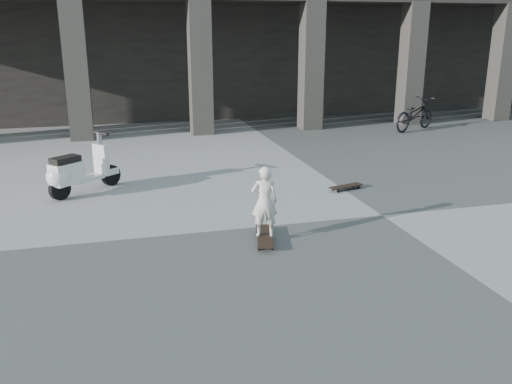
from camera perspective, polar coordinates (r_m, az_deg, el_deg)
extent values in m
plane|color=#4C4B49|center=(9.78, 13.13, -2.41)|extent=(90.00, 90.00, 0.00)
cube|color=black|center=(22.56, -3.65, 16.41)|extent=(28.00, 6.00, 6.00)
cube|color=#322F29|center=(16.68, -18.37, 12.05)|extent=(0.65, 0.65, 4.00)
cube|color=#322F29|center=(16.87, -5.90, 12.84)|extent=(0.65, 0.65, 4.00)
cube|color=#322F29|center=(17.79, 5.83, 13.04)|extent=(0.65, 0.65, 4.00)
cube|color=#322F29|center=(19.33, 16.05, 12.79)|extent=(0.65, 0.65, 4.00)
cube|color=#322F29|center=(21.37, 24.52, 12.28)|extent=(0.65, 0.65, 4.00)
cube|color=black|center=(8.36, 0.88, -4.65)|extent=(0.44, 1.01, 0.02)
cube|color=#B2B2B7|center=(8.69, 0.77, -4.08)|extent=(0.21, 0.10, 0.03)
cube|color=#B2B2B7|center=(8.05, 1.01, -5.82)|extent=(0.21, 0.10, 0.03)
cylinder|color=black|center=(8.69, 0.09, -4.15)|extent=(0.05, 0.08, 0.07)
cylinder|color=black|center=(8.70, 1.44, -4.13)|extent=(0.05, 0.08, 0.07)
cylinder|color=black|center=(8.05, 0.28, -5.90)|extent=(0.05, 0.08, 0.07)
cylinder|color=black|center=(8.06, 1.74, -5.88)|extent=(0.05, 0.08, 0.07)
cube|color=black|center=(11.15, 9.45, 0.62)|extent=(0.78, 0.39, 0.02)
cube|color=#B2B2B7|center=(11.33, 10.46, 0.63)|extent=(0.09, 0.18, 0.03)
cube|color=#B2B2B7|center=(11.00, 8.39, 0.24)|extent=(0.09, 0.18, 0.03)
cylinder|color=black|center=(11.39, 10.18, 0.68)|extent=(0.07, 0.05, 0.07)
cylinder|color=black|center=(11.27, 10.74, 0.48)|extent=(0.07, 0.05, 0.07)
cylinder|color=black|center=(11.06, 8.11, 0.30)|extent=(0.07, 0.05, 0.07)
cylinder|color=black|center=(10.94, 8.66, 0.08)|extent=(0.07, 0.05, 0.07)
imported|color=beige|center=(8.17, 0.90, -1.01)|extent=(0.45, 0.34, 1.10)
cylinder|color=black|center=(11.69, -15.03, 1.72)|extent=(0.40, 0.36, 0.43)
cylinder|color=black|center=(10.98, -19.95, 0.31)|extent=(0.40, 0.36, 0.43)
cube|color=silver|center=(11.32, -17.31, 1.39)|extent=(0.68, 0.63, 0.08)
cube|color=silver|center=(11.01, -19.31, 1.88)|extent=(0.68, 0.65, 0.41)
sphere|color=silver|center=(10.92, -20.08, 1.51)|extent=(0.46, 0.46, 0.46)
cube|color=black|center=(10.95, -19.45, 3.25)|extent=(0.60, 0.56, 0.11)
cube|color=silver|center=(11.47, -16.00, 3.31)|extent=(0.32, 0.35, 0.63)
cube|color=silver|center=(11.67, -15.06, 2.13)|extent=(0.35, 0.32, 0.13)
cylinder|color=#B2B2B7|center=(11.39, -16.16, 5.28)|extent=(0.14, 0.14, 0.33)
cylinder|color=black|center=(11.36, -16.22, 5.97)|extent=(0.40, 0.46, 0.07)
sphere|color=white|center=(11.45, -15.85, 4.70)|extent=(0.13, 0.13, 0.13)
imported|color=black|center=(18.23, 16.36, 7.85)|extent=(2.06, 1.50, 1.03)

